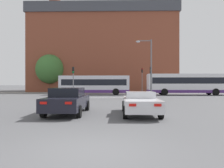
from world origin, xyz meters
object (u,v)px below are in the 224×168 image
car_saloon_left (68,100)px  street_lamp_junction (149,62)px  bus_crossing_trailing (187,84)px  pedestrian_waiting (80,87)px  bus_crossing_lead (95,85)px  car_roadster_right (140,103)px  traffic_light_far_right (142,76)px  traffic_light_near_left (73,77)px  traffic_light_near_right (151,77)px

car_saloon_left → street_lamp_junction: (6.65, 13.88, 3.52)m
bus_crossing_trailing → pedestrian_waiting: size_ratio=6.97×
car_saloon_left → bus_crossing_lead: bearing=91.8°
bus_crossing_lead → street_lamp_junction: bearing=46.6°
car_roadster_right → traffic_light_far_right: 27.12m
traffic_light_near_left → bus_crossing_lead: bearing=69.4°
traffic_light_far_right → street_lamp_junction: bearing=-93.2°
traffic_light_near_left → bus_crossing_trailing: bearing=18.8°
bus_crossing_lead → traffic_light_far_right: traffic_light_far_right is taller
car_saloon_left → traffic_light_near_left: bearing=100.5°
bus_crossing_lead → traffic_light_near_right: 9.60m
traffic_light_far_right → traffic_light_near_left: (-10.05, -11.54, -0.39)m
traffic_light_near_left → street_lamp_junction: street_lamp_junction is taller
traffic_light_far_right → pedestrian_waiting: bearing=172.5°
traffic_light_near_right → pedestrian_waiting: (-11.21, 13.03, -1.57)m
bus_crossing_trailing → traffic_light_near_left: 17.07m
street_lamp_junction → pedestrian_waiting: size_ratio=4.12×
car_saloon_left → pedestrian_waiting: size_ratio=2.86×
car_saloon_left → traffic_light_far_right: traffic_light_far_right is taller
traffic_light_near_left → pedestrian_waiting: traffic_light_near_left is taller
car_roadster_right → traffic_light_far_right: size_ratio=1.08×
car_saloon_left → bus_crossing_trailing: bus_crossing_trailing is taller
car_roadster_right → traffic_light_near_left: bearing=114.8°
car_saloon_left → pedestrian_waiting: 28.36m
car_saloon_left → car_roadster_right: (4.12, -0.27, -0.10)m
car_roadster_right → traffic_light_far_right: (3.23, 26.83, 2.32)m
traffic_light_near_left → traffic_light_near_right: traffic_light_near_left is taller
traffic_light_near_left → pedestrian_waiting: 13.22m
traffic_light_near_right → street_lamp_junction: size_ratio=0.54×
bus_crossing_lead → bus_crossing_trailing: (14.00, -0.21, 0.15)m
traffic_light_near_right → pedestrian_waiting: size_ratio=2.23×
car_roadster_right → traffic_light_far_right: bearing=83.9°
traffic_light_near_right → street_lamp_junction: bearing=-111.5°
pedestrian_waiting → traffic_light_near_right: bearing=11.6°
bus_crossing_trailing → traffic_light_near_right: 8.41m
car_saloon_left → traffic_light_far_right: 27.65m
car_saloon_left → bus_crossing_lead: (-0.56, 20.71, 0.79)m
car_saloon_left → bus_crossing_trailing: 24.53m
car_saloon_left → car_roadster_right: car_saloon_left is taller
traffic_light_near_right → street_lamp_junction: (-0.45, -1.15, 1.71)m
car_roadster_right → bus_crossing_trailing: bearing=66.6°
car_saloon_left → street_lamp_junction: size_ratio=0.69×
bus_crossing_lead → pedestrian_waiting: bearing=-154.3°
bus_crossing_trailing → traffic_light_far_right: 8.68m
bus_crossing_trailing → street_lamp_junction: bearing=-45.7°
traffic_light_far_right → street_lamp_junction: (-0.70, -12.67, 1.30)m
bus_crossing_trailing → traffic_light_far_right: bearing=-134.9°
traffic_light_near_left → traffic_light_near_right: (9.81, 0.02, -0.02)m
car_roadster_right → car_saloon_left: bearing=177.0°
car_saloon_left → pedestrian_waiting: bearing=98.6°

